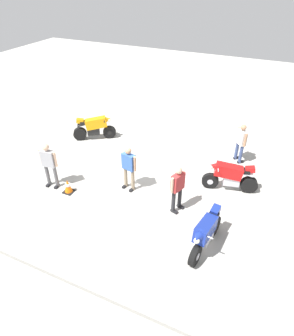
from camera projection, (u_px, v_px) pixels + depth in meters
The scene contains 10 objects.
ground_plane at pixel (131, 178), 11.48m from camera, with size 40.00×40.00×0.00m, color #ADAAA3.
curb_edge at pixel (52, 269), 7.98m from camera, with size 14.00×0.30×0.15m, color gray.
motorcycle_blue_sportbike at pixel (206, 232), 8.37m from camera, with size 0.70×1.96×1.14m.
motorcycle_orange_sportbike at pixel (95, 127), 13.76m from camera, with size 1.75×1.20×1.14m.
motorcycle_red_sportbike at pixel (230, 176), 10.60m from camera, with size 1.94×0.82×1.14m.
person_in_blue_shirt at pixel (129, 166), 10.46m from camera, with size 0.66×0.39×1.69m.
person_in_red_shirt at pixel (178, 186), 9.52m from camera, with size 0.43×0.64×1.67m.
person_in_gray_shirt at pixel (49, 163), 10.56m from camera, with size 0.67×0.36×1.74m.
person_in_white_shirt at pixel (241, 141), 11.98m from camera, with size 0.52×0.56×1.65m.
traffic_cone at pixel (68, 186), 10.66m from camera, with size 0.36×0.36×0.53m.
Camera 1 is at (-4.42, 8.18, 6.78)m, focal length 32.23 mm.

